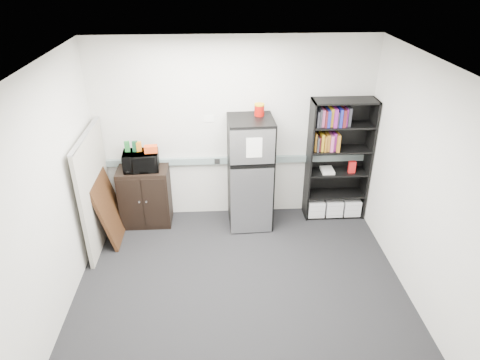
{
  "coord_description": "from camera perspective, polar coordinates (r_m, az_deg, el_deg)",
  "views": [
    {
      "loc": [
        -0.24,
        -4.02,
        3.63
      ],
      "look_at": [
        0.04,
        0.9,
        1.0
      ],
      "focal_mm": 32.0,
      "sensor_mm": 36.0,
      "label": 1
    }
  ],
  "objects": [
    {
      "name": "cabinet",
      "position": [
        6.47,
        -12.5,
        -2.12
      ],
      "size": [
        0.72,
        0.48,
        0.9
      ],
      "color": "black",
      "rests_on": "floor"
    },
    {
      "name": "snack_box_a",
      "position": [
        6.17,
        -14.81,
        4.34
      ],
      "size": [
        0.08,
        0.06,
        0.15
      ],
      "primitive_type": "cube",
      "rotation": [
        0.0,
        0.0,
        0.14
      ],
      "color": "#1A5C25",
      "rests_on": "microwave"
    },
    {
      "name": "cubicle_partition",
      "position": [
        6.06,
        -18.77,
        -1.27
      ],
      "size": [
        0.06,
        1.3,
        1.62
      ],
      "color": "gray",
      "rests_on": "floor"
    },
    {
      "name": "wall_right",
      "position": [
        5.14,
        22.96,
        -0.7
      ],
      "size": [
        0.02,
        3.5,
        2.7
      ],
      "primitive_type": "cube",
      "color": "silver",
      "rests_on": "floor"
    },
    {
      "name": "bookshelf",
      "position": [
        6.46,
        12.93,
        2.44
      ],
      "size": [
        0.9,
        0.34,
        1.85
      ],
      "color": "black",
      "rests_on": "floor"
    },
    {
      "name": "microwave",
      "position": [
        6.19,
        -13.07,
        2.5
      ],
      "size": [
        0.51,
        0.37,
        0.27
      ],
      "primitive_type": "imported",
      "rotation": [
        0.0,
        0.0,
        0.08
      ],
      "color": "black",
      "rests_on": "cabinet"
    },
    {
      "name": "wall_left",
      "position": [
        4.95,
        -23.71,
        -1.96
      ],
      "size": [
        0.02,
        3.5,
        2.7
      ],
      "primitive_type": "cube",
      "color": "silver",
      "rests_on": "floor"
    },
    {
      "name": "snack_bag",
      "position": [
        6.07,
        -11.8,
        4.06
      ],
      "size": [
        0.19,
        0.12,
        0.1
      ],
      "primitive_type": "cube",
      "rotation": [
        0.0,
        0.0,
        0.1
      ],
      "color": "#DE4416",
      "rests_on": "microwave"
    },
    {
      "name": "electrical_raceway",
      "position": [
        6.36,
        -0.82,
        2.66
      ],
      "size": [
        3.92,
        0.05,
        0.1
      ],
      "primitive_type": "cube",
      "color": "gray",
      "rests_on": "wall_back"
    },
    {
      "name": "snack_box_c",
      "position": [
        6.14,
        -13.31,
        4.36
      ],
      "size": [
        0.08,
        0.06,
        0.14
      ],
      "primitive_type": "cube",
      "rotation": [
        0.0,
        0.0,
        0.11
      ],
      "color": "orange",
      "rests_on": "microwave"
    },
    {
      "name": "floor",
      "position": [
        5.43,
        0.08,
        -13.94
      ],
      "size": [
        4.0,
        4.0,
        0.0
      ],
      "primitive_type": "plane",
      "color": "black",
      "rests_on": "ground"
    },
    {
      "name": "snack_box_b",
      "position": [
        6.14,
        -13.82,
        4.38
      ],
      "size": [
        0.07,
        0.05,
        0.15
      ],
      "primitive_type": "cube",
      "rotation": [
        0.0,
        0.0,
        0.04
      ],
      "color": "#0D3A1F",
      "rests_on": "microwave"
    },
    {
      "name": "wall_note",
      "position": [
        6.13,
        -4.17,
        8.16
      ],
      "size": [
        0.14,
        0.0,
        0.1
      ],
      "primitive_type": "cube",
      "color": "white",
      "rests_on": "wall_back"
    },
    {
      "name": "framed_poster",
      "position": [
        6.24,
        -17.02,
        -3.58
      ],
      "size": [
        0.28,
        0.76,
        0.95
      ],
      "rotation": [
        0.0,
        -0.25,
        0.0
      ],
      "color": "black",
      "rests_on": "floor"
    },
    {
      "name": "refrigerator",
      "position": [
        6.14,
        1.38,
        0.88
      ],
      "size": [
        0.64,
        0.67,
        1.65
      ],
      "rotation": [
        0.0,
        0.0,
        0.04
      ],
      "color": "black",
      "rests_on": "floor"
    },
    {
      "name": "ceiling",
      "position": [
        4.14,
        0.1,
        15.06
      ],
      "size": [
        4.0,
        3.5,
        0.02
      ],
      "primitive_type": "cube",
      "color": "white",
      "rests_on": "wall_back"
    },
    {
      "name": "coffee_can",
      "position": [
        5.91,
        2.6,
        9.44
      ],
      "size": [
        0.14,
        0.14,
        0.19
      ],
      "color": "#990D07",
      "rests_on": "refrigerator"
    },
    {
      "name": "wall_back",
      "position": [
        6.21,
        -0.86,
        6.53
      ],
      "size": [
        4.0,
        0.02,
        2.7
      ],
      "primitive_type": "cube",
      "color": "silver",
      "rests_on": "floor"
    }
  ]
}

